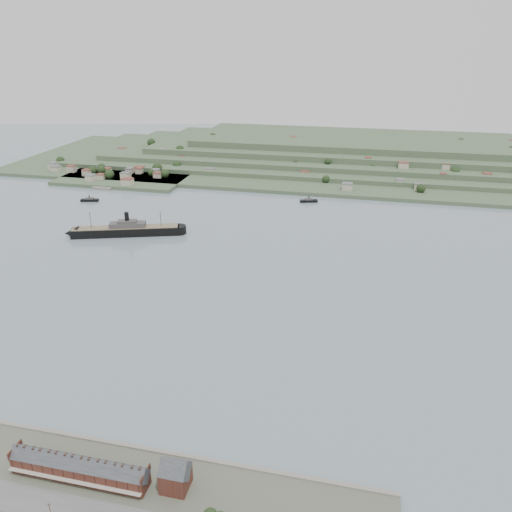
# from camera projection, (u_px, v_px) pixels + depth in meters

# --- Properties ---
(ground) EXTENTS (1400.00, 1400.00, 0.00)m
(ground) POSITION_uv_depth(u_px,v_px,m) (226.00, 289.00, 341.23)
(ground) COLOR slate
(ground) RESTS_ON ground
(terrace_row) EXTENTS (55.60, 9.80, 11.07)m
(terrace_row) POSITION_uv_depth(u_px,v_px,m) (79.00, 468.00, 190.54)
(terrace_row) COLOR #4C241B
(terrace_row) RESTS_ON ground
(gabled_building) EXTENTS (10.40, 10.18, 14.09)m
(gabled_building) POSITION_uv_depth(u_px,v_px,m) (175.00, 475.00, 185.90)
(gabled_building) COLOR #4C241B
(gabled_building) RESTS_ON ground
(far_peninsula) EXTENTS (760.00, 309.00, 30.00)m
(far_peninsula) POSITION_uv_depth(u_px,v_px,m) (325.00, 154.00, 681.69)
(far_peninsula) COLOR #3B5337
(far_peninsula) RESTS_ON ground
(steamship) EXTENTS (100.96, 43.12, 25.01)m
(steamship) POSITION_uv_depth(u_px,v_px,m) (123.00, 230.00, 432.27)
(steamship) COLOR black
(steamship) RESTS_ON ground
(ferry_west) EXTENTS (19.12, 9.34, 6.91)m
(ferry_west) POSITION_uv_depth(u_px,v_px,m) (90.00, 200.00, 523.63)
(ferry_west) COLOR black
(ferry_west) RESTS_ON ground
(ferry_east) EXTENTS (18.81, 10.39, 6.80)m
(ferry_east) POSITION_uv_depth(u_px,v_px,m) (309.00, 201.00, 521.19)
(ferry_east) COLOR black
(ferry_east) RESTS_ON ground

